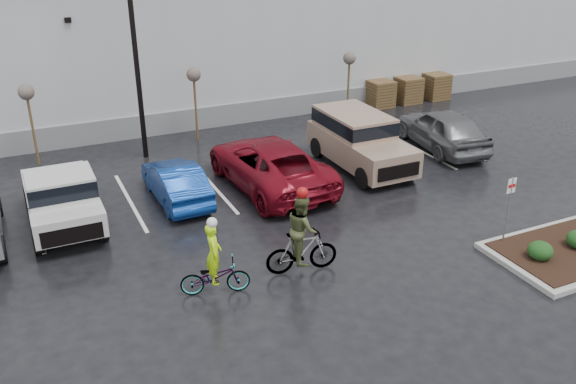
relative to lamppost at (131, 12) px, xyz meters
name	(u,v)px	position (x,y,z in m)	size (l,w,h in m)	color
ground	(399,279)	(4.00, -12.00, -5.69)	(120.00, 120.00, 0.00)	black
warehouse	(170,22)	(4.00, 9.99, -2.04)	(60.50, 15.50, 7.20)	#B1B3B6
lamppost	(131,12)	(0.00, 0.00, 0.00)	(0.50, 1.00, 9.22)	black
sapling_west	(27,97)	(-4.00, 1.00, -2.96)	(0.60, 0.60, 3.20)	#462F1C
sapling_mid	(194,79)	(2.50, 1.00, -2.96)	(0.60, 0.60, 3.20)	#462F1C
sapling_east	(349,62)	(10.00, 1.00, -2.96)	(0.60, 0.60, 3.20)	#462F1C
pallet_stack_a	(380,94)	(12.50, 2.00, -5.01)	(1.20, 1.20, 1.35)	#462F1C
pallet_stack_b	(408,90)	(14.20, 2.00, -5.01)	(1.20, 1.20, 1.35)	#462F1C
pallet_stack_c	(436,86)	(16.00, 2.00, -5.01)	(1.20, 1.20, 1.35)	#462F1C
shrub_a	(540,251)	(8.00, -13.00, -5.27)	(0.70, 0.70, 0.52)	black
fire_lane_sign	(509,203)	(7.80, -11.80, -4.28)	(0.30, 0.05, 2.20)	gray
pickup_white	(60,193)	(-3.70, -4.56, -4.71)	(2.10, 5.20, 1.96)	#BCBCB7
car_blue	(176,182)	(0.00, -4.56, -5.01)	(1.43, 4.09, 1.35)	navy
car_red	(269,164)	(3.37, -4.80, -4.84)	(2.82, 6.12, 1.70)	maroon
suv_tan	(361,142)	(7.27, -4.67, -4.66)	(2.20, 5.10, 2.06)	gray
car_grey	(442,129)	(11.45, -4.29, -4.83)	(2.01, 5.00, 1.70)	slate
cyclist_hivis	(215,270)	(-0.66, -10.50, -5.01)	(1.89, 1.08, 2.17)	#3F3F44
cyclist_olive	(302,242)	(1.82, -10.50, -4.78)	(2.00, 0.99, 2.51)	#3F3F44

